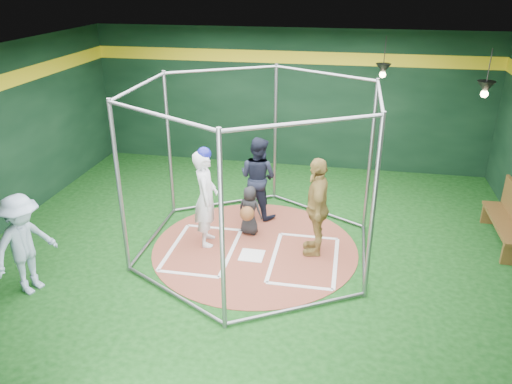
% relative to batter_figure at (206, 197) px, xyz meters
% --- Properties ---
extents(room_shell, '(10.10, 9.10, 3.53)m').
position_rel_batter_figure_xyz_m(room_shell, '(0.92, -0.03, 0.80)').
color(room_shell, '#0C350D').
rests_on(room_shell, ground).
extents(clay_disc, '(3.80, 3.80, 0.01)m').
position_rel_batter_figure_xyz_m(clay_disc, '(0.92, -0.03, -0.95)').
color(clay_disc, brown).
rests_on(clay_disc, ground).
extents(home_plate, '(0.43, 0.43, 0.01)m').
position_rel_batter_figure_xyz_m(home_plate, '(0.92, -0.33, -0.94)').
color(home_plate, white).
rests_on(home_plate, clay_disc).
extents(batter_box_left, '(1.17, 1.77, 0.01)m').
position_rel_batter_figure_xyz_m(batter_box_left, '(-0.03, -0.28, -0.94)').
color(batter_box_left, white).
rests_on(batter_box_left, clay_disc).
extents(batter_box_right, '(1.17, 1.77, 0.01)m').
position_rel_batter_figure_xyz_m(batter_box_right, '(1.87, -0.28, -0.94)').
color(batter_box_right, white).
rests_on(batter_box_right, clay_disc).
extents(batting_cage, '(4.05, 4.67, 3.00)m').
position_rel_batter_figure_xyz_m(batting_cage, '(0.92, -0.03, 0.55)').
color(batting_cage, gray).
rests_on(batting_cage, ground).
extents(pendant_lamp_near, '(0.34, 0.34, 0.90)m').
position_rel_batter_figure_xyz_m(pendant_lamp_near, '(3.12, 3.57, 1.79)').
color(pendant_lamp_near, black).
rests_on(pendant_lamp_near, room_shell).
extents(pendant_lamp_far, '(0.34, 0.34, 0.90)m').
position_rel_batter_figure_xyz_m(pendant_lamp_far, '(4.92, 1.97, 1.79)').
color(pendant_lamp_far, black).
rests_on(pendant_lamp_far, room_shell).
extents(batter_figure, '(0.58, 0.75, 1.90)m').
position_rel_batter_figure_xyz_m(batter_figure, '(0.00, 0.00, 0.00)').
color(batter_figure, white).
rests_on(batter_figure, clay_disc).
extents(visitor_leopard, '(0.53, 1.10, 1.82)m').
position_rel_batter_figure_xyz_m(visitor_leopard, '(2.02, 0.04, -0.03)').
color(visitor_leopard, tan).
rests_on(visitor_leopard, clay_disc).
extents(catcher_figure, '(0.54, 0.60, 0.98)m').
position_rel_batter_figure_xyz_m(catcher_figure, '(0.71, 0.48, -0.45)').
color(catcher_figure, black).
rests_on(catcher_figure, clay_disc).
extents(umpire, '(1.02, 0.92, 1.70)m').
position_rel_batter_figure_xyz_m(umpire, '(0.72, 1.32, -0.09)').
color(umpire, black).
rests_on(umpire, clay_disc).
extents(bystander_blue, '(0.93, 1.22, 1.67)m').
position_rel_batter_figure_xyz_m(bystander_blue, '(-2.36, -2.01, -0.12)').
color(bystander_blue, '#95ADC5').
rests_on(bystander_blue, ground).
extents(dugout_bench, '(0.42, 1.80, 1.05)m').
position_rel_batter_figure_xyz_m(dugout_bench, '(5.55, 1.06, -0.42)').
color(dugout_bench, brown).
rests_on(dugout_bench, ground).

